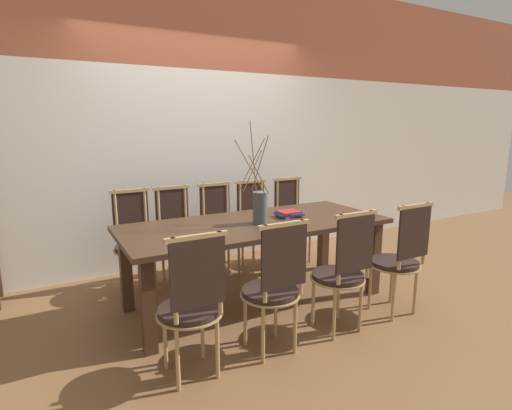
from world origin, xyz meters
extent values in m
plane|color=brown|center=(0.00, 0.00, 0.00)|extent=(16.00, 16.00, 0.00)
cube|color=silver|center=(0.00, 1.30, 1.07)|extent=(12.00, 0.06, 2.13)
cube|color=#9E5138|center=(0.00, 1.30, 2.67)|extent=(12.00, 0.06, 1.07)
cube|color=#422B1C|center=(0.00, 0.00, 0.71)|extent=(2.29, 0.95, 0.04)
cube|color=#422B1C|center=(-1.04, -0.37, 0.34)|extent=(0.09, 0.09, 0.69)
cube|color=#422B1C|center=(1.04, -0.37, 0.34)|extent=(0.09, 0.09, 0.69)
cube|color=#422B1C|center=(-1.04, 0.37, 0.34)|extent=(0.09, 0.09, 0.69)
cube|color=#422B1C|center=(1.04, 0.37, 0.34)|extent=(0.09, 0.09, 0.69)
cylinder|color=black|center=(-0.87, -0.73, 0.43)|extent=(0.39, 0.39, 0.04)
cylinder|color=tan|center=(-0.87, -0.73, 0.41)|extent=(0.41, 0.41, 0.01)
cylinder|color=tan|center=(-1.00, -0.60, 0.21)|extent=(0.03, 0.03, 0.41)
cylinder|color=tan|center=(-0.74, -0.60, 0.21)|extent=(0.03, 0.03, 0.41)
cylinder|color=tan|center=(-1.00, -0.86, 0.21)|extent=(0.03, 0.03, 0.41)
cylinder|color=tan|center=(-0.74, -0.86, 0.21)|extent=(0.03, 0.03, 0.41)
cylinder|color=tan|center=(-1.01, -0.89, 0.70)|extent=(0.03, 0.03, 0.50)
cylinder|color=tan|center=(-0.73, -0.89, 0.70)|extent=(0.03, 0.03, 0.50)
cube|color=black|center=(-0.87, -0.90, 0.73)|extent=(0.33, 0.02, 0.40)
cube|color=tan|center=(-0.87, -0.89, 0.94)|extent=(0.37, 0.03, 0.03)
cylinder|color=black|center=(-0.29, -0.73, 0.43)|extent=(0.39, 0.39, 0.04)
cylinder|color=tan|center=(-0.29, -0.73, 0.41)|extent=(0.41, 0.41, 0.01)
cylinder|color=tan|center=(-0.42, -0.60, 0.21)|extent=(0.03, 0.03, 0.41)
cylinder|color=tan|center=(-0.17, -0.60, 0.21)|extent=(0.03, 0.03, 0.41)
cylinder|color=tan|center=(-0.42, -0.86, 0.21)|extent=(0.03, 0.03, 0.41)
cylinder|color=tan|center=(-0.17, -0.86, 0.21)|extent=(0.03, 0.03, 0.41)
cylinder|color=tan|center=(-0.43, -0.89, 0.70)|extent=(0.03, 0.03, 0.50)
cylinder|color=tan|center=(-0.16, -0.89, 0.70)|extent=(0.03, 0.03, 0.50)
cube|color=black|center=(-0.29, -0.90, 0.73)|extent=(0.33, 0.02, 0.40)
cube|color=tan|center=(-0.29, -0.89, 0.94)|extent=(0.37, 0.03, 0.03)
cylinder|color=black|center=(0.30, -0.73, 0.43)|extent=(0.39, 0.39, 0.04)
cylinder|color=tan|center=(0.30, -0.73, 0.41)|extent=(0.41, 0.41, 0.01)
cylinder|color=tan|center=(0.18, -0.60, 0.21)|extent=(0.03, 0.03, 0.41)
cylinder|color=tan|center=(0.43, -0.60, 0.21)|extent=(0.03, 0.03, 0.41)
cylinder|color=tan|center=(0.18, -0.86, 0.21)|extent=(0.03, 0.03, 0.41)
cylinder|color=tan|center=(0.43, -0.86, 0.21)|extent=(0.03, 0.03, 0.41)
cylinder|color=tan|center=(0.17, -0.89, 0.70)|extent=(0.03, 0.03, 0.50)
cylinder|color=tan|center=(0.44, -0.89, 0.70)|extent=(0.03, 0.03, 0.50)
cube|color=black|center=(0.30, -0.90, 0.73)|extent=(0.33, 0.02, 0.40)
cube|color=tan|center=(0.30, -0.89, 0.94)|extent=(0.37, 0.03, 0.03)
cylinder|color=black|center=(0.91, -0.73, 0.43)|extent=(0.39, 0.39, 0.04)
cylinder|color=tan|center=(0.91, -0.73, 0.41)|extent=(0.41, 0.41, 0.01)
cylinder|color=tan|center=(0.78, -0.60, 0.21)|extent=(0.03, 0.03, 0.41)
cylinder|color=tan|center=(1.03, -0.60, 0.21)|extent=(0.03, 0.03, 0.41)
cylinder|color=tan|center=(0.78, -0.86, 0.21)|extent=(0.03, 0.03, 0.41)
cylinder|color=tan|center=(1.03, -0.86, 0.21)|extent=(0.03, 0.03, 0.41)
cylinder|color=tan|center=(0.77, -0.89, 0.70)|extent=(0.03, 0.03, 0.50)
cylinder|color=tan|center=(1.04, -0.89, 0.70)|extent=(0.03, 0.03, 0.50)
cube|color=black|center=(0.91, -0.90, 0.73)|extent=(0.33, 0.02, 0.40)
cube|color=tan|center=(0.91, -0.89, 0.94)|extent=(0.37, 0.03, 0.03)
cylinder|color=black|center=(-0.87, 0.73, 0.43)|extent=(0.39, 0.39, 0.04)
cylinder|color=tan|center=(-0.87, 0.73, 0.41)|extent=(0.41, 0.41, 0.01)
cylinder|color=tan|center=(-0.74, 0.60, 0.21)|extent=(0.03, 0.03, 0.41)
cylinder|color=tan|center=(-0.99, 0.60, 0.21)|extent=(0.03, 0.03, 0.41)
cylinder|color=tan|center=(-0.74, 0.86, 0.21)|extent=(0.03, 0.03, 0.41)
cylinder|color=tan|center=(-0.99, 0.86, 0.21)|extent=(0.03, 0.03, 0.41)
cylinder|color=tan|center=(-0.73, 0.89, 0.70)|extent=(0.03, 0.03, 0.50)
cylinder|color=tan|center=(-1.00, 0.89, 0.70)|extent=(0.03, 0.03, 0.50)
cube|color=black|center=(-0.87, 0.90, 0.73)|extent=(0.33, 0.02, 0.40)
cube|color=tan|center=(-0.87, 0.89, 0.94)|extent=(0.37, 0.03, 0.03)
cylinder|color=black|center=(-0.46, 0.73, 0.43)|extent=(0.39, 0.39, 0.04)
cylinder|color=tan|center=(-0.46, 0.73, 0.41)|extent=(0.41, 0.41, 0.01)
cylinder|color=tan|center=(-0.34, 0.60, 0.21)|extent=(0.03, 0.03, 0.41)
cylinder|color=tan|center=(-0.59, 0.60, 0.21)|extent=(0.03, 0.03, 0.41)
cylinder|color=tan|center=(-0.34, 0.86, 0.21)|extent=(0.03, 0.03, 0.41)
cylinder|color=tan|center=(-0.59, 0.86, 0.21)|extent=(0.03, 0.03, 0.41)
cylinder|color=tan|center=(-0.33, 0.89, 0.70)|extent=(0.03, 0.03, 0.50)
cylinder|color=tan|center=(-0.60, 0.89, 0.70)|extent=(0.03, 0.03, 0.50)
cube|color=black|center=(-0.46, 0.90, 0.73)|extent=(0.33, 0.02, 0.40)
cube|color=tan|center=(-0.46, 0.89, 0.94)|extent=(0.37, 0.03, 0.03)
cylinder|color=black|center=(0.00, 0.73, 0.43)|extent=(0.39, 0.39, 0.04)
cylinder|color=tan|center=(0.00, 0.73, 0.41)|extent=(0.41, 0.41, 0.01)
cylinder|color=tan|center=(0.13, 0.60, 0.21)|extent=(0.03, 0.03, 0.41)
cylinder|color=tan|center=(-0.12, 0.60, 0.21)|extent=(0.03, 0.03, 0.41)
cylinder|color=tan|center=(0.13, 0.86, 0.21)|extent=(0.03, 0.03, 0.41)
cylinder|color=tan|center=(-0.12, 0.86, 0.21)|extent=(0.03, 0.03, 0.41)
cylinder|color=tan|center=(0.14, 0.89, 0.70)|extent=(0.03, 0.03, 0.50)
cylinder|color=tan|center=(-0.13, 0.89, 0.70)|extent=(0.03, 0.03, 0.50)
cube|color=black|center=(0.00, 0.90, 0.73)|extent=(0.33, 0.02, 0.40)
cube|color=tan|center=(0.00, 0.89, 0.94)|extent=(0.37, 0.03, 0.03)
cylinder|color=black|center=(0.43, 0.73, 0.43)|extent=(0.39, 0.39, 0.04)
cylinder|color=tan|center=(0.43, 0.73, 0.41)|extent=(0.41, 0.41, 0.01)
cylinder|color=tan|center=(0.55, 0.60, 0.21)|extent=(0.03, 0.03, 0.41)
cylinder|color=tan|center=(0.30, 0.60, 0.21)|extent=(0.03, 0.03, 0.41)
cylinder|color=tan|center=(0.55, 0.86, 0.21)|extent=(0.03, 0.03, 0.41)
cylinder|color=tan|center=(0.30, 0.86, 0.21)|extent=(0.03, 0.03, 0.41)
cylinder|color=tan|center=(0.56, 0.89, 0.70)|extent=(0.03, 0.03, 0.50)
cylinder|color=tan|center=(0.29, 0.89, 0.70)|extent=(0.03, 0.03, 0.50)
cube|color=black|center=(0.43, 0.90, 0.73)|extent=(0.33, 0.02, 0.40)
cube|color=tan|center=(0.43, 0.89, 0.94)|extent=(0.37, 0.03, 0.03)
cylinder|color=black|center=(0.91, 0.73, 0.43)|extent=(0.39, 0.39, 0.04)
cylinder|color=tan|center=(0.91, 0.73, 0.41)|extent=(0.41, 0.41, 0.01)
cylinder|color=tan|center=(1.03, 0.60, 0.21)|extent=(0.03, 0.03, 0.41)
cylinder|color=tan|center=(0.78, 0.60, 0.21)|extent=(0.03, 0.03, 0.41)
cylinder|color=tan|center=(1.03, 0.86, 0.21)|extent=(0.03, 0.03, 0.41)
cylinder|color=tan|center=(0.78, 0.86, 0.21)|extent=(0.03, 0.03, 0.41)
cylinder|color=tan|center=(1.04, 0.89, 0.70)|extent=(0.03, 0.03, 0.50)
cylinder|color=tan|center=(0.77, 0.89, 0.70)|extent=(0.03, 0.03, 0.50)
cube|color=black|center=(0.91, 0.90, 0.73)|extent=(0.33, 0.02, 0.40)
cube|color=tan|center=(0.91, 0.89, 0.94)|extent=(0.37, 0.03, 0.03)
cylinder|color=#4C5156|center=(0.01, -0.06, 0.86)|extent=(0.13, 0.13, 0.27)
cylinder|color=brown|center=(-0.01, 0.04, 1.17)|extent=(0.21, 0.05, 0.34)
cylinder|color=brown|center=(0.00, 0.07, 1.22)|extent=(0.27, 0.03, 0.44)
cylinder|color=brown|center=(-0.12, -0.13, 1.22)|extent=(0.16, 0.27, 0.44)
cylinder|color=brown|center=(-0.04, -0.12, 1.15)|extent=(0.14, 0.11, 0.31)
cylinder|color=brown|center=(0.04, 0.01, 1.23)|extent=(0.13, 0.08, 0.47)
cylinder|color=brown|center=(-0.05, -0.05, 1.29)|extent=(0.02, 0.13, 0.59)
cube|color=#842D8C|center=(0.36, 0.04, 0.74)|extent=(0.21, 0.17, 0.02)
cube|color=#234C8C|center=(0.36, 0.04, 0.75)|extent=(0.26, 0.21, 0.02)
cube|color=maroon|center=(0.36, 0.03, 0.77)|extent=(0.19, 0.16, 0.02)
camera|label=1|loc=(-1.61, -2.92, 1.55)|focal=28.00mm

